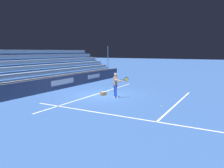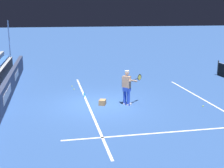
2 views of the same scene
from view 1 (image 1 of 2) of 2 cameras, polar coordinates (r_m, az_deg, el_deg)
name	(u,v)px [view 1 (image 1 of 2)]	position (r m, az deg, el deg)	size (l,w,h in m)	color
ground_plane	(102,95)	(16.22, -2.68, -2.86)	(160.00, 160.00, 0.00)	#2D5193
court_baseline_white	(96,94)	(16.49, -4.16, -2.68)	(12.00, 0.10, 0.01)	white
court_sideline_white	(127,117)	(10.86, 3.96, -8.63)	(0.10, 12.00, 0.01)	white
court_service_line_white	(177,103)	(14.19, 16.65, -4.87)	(8.22, 0.10, 0.01)	white
back_wall_sponsor_board	(57,83)	(18.84, -14.28, 0.18)	(21.26, 0.25, 1.10)	#384260
bleacher_stand	(34,79)	(20.68, -19.64, 1.35)	(20.19, 4.00, 3.85)	#9EA3A8
tennis_player	(116,85)	(15.09, 0.98, -0.27)	(0.66, 1.04, 1.71)	blue
ball_box_cardboard	(103,94)	(16.02, -2.29, -2.53)	(0.40, 0.30, 0.26)	#A87F51
tennis_ball_midcourt	(148,89)	(18.57, 9.48, -1.41)	(0.07, 0.07, 0.07)	#CCE533
tennis_ball_toward_net	(161,107)	(13.03, 12.66, -5.76)	(0.07, 0.07, 0.07)	#CCE533
tennis_ball_by_box	(115,86)	(20.13, 0.91, -0.52)	(0.07, 0.07, 0.07)	#CCE533
tennis_ball_on_baseline	(112,87)	(19.42, -0.05, -0.86)	(0.07, 0.07, 0.07)	#CCE533
water_bottle	(106,90)	(17.75, -1.57, -1.50)	(0.07, 0.07, 0.22)	#33B2E5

